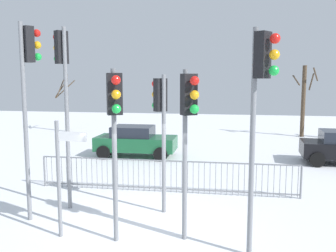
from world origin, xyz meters
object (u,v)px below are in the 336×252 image
object	(u,v)px
traffic_light_mid_right	(28,78)
bare_tree_centre	(66,101)
traffic_light_rear_right	(260,92)
traffic_light_rear_left	(161,112)
traffic_light_foreground_right	(115,117)
bare_tree_left	(304,99)
direction_sign_post	(61,172)
traffic_light_foreground_left	(63,78)
traffic_light_mid_left	(188,117)
car_green_trailing	(135,141)

from	to	relation	value
traffic_light_mid_right	bare_tree_centre	size ratio (longest dim) A/B	1.25
traffic_light_rear_right	traffic_light_rear_left	bearing A→B (deg)	-100.73
traffic_light_rear_right	traffic_light_foreground_right	distance (m)	3.10
traffic_light_mid_right	bare_tree_centre	world-z (taller)	traffic_light_mid_right
bare_tree_left	bare_tree_centre	bearing A→B (deg)	-178.58
direction_sign_post	bare_tree_centre	size ratio (longest dim) A/B	0.68
traffic_light_foreground_left	traffic_light_mid_left	size ratio (longest dim) A/B	1.31
traffic_light_mid_right	traffic_light_rear_left	bearing A→B (deg)	54.22
direction_sign_post	bare_tree_left	bearing A→B (deg)	67.50
direction_sign_post	bare_tree_left	xyz separation A→B (m)	(8.43, 16.81, 0.87)
traffic_light_rear_left	direction_sign_post	bearing A→B (deg)	-178.07
traffic_light_foreground_right	traffic_light_rear_left	world-z (taller)	traffic_light_foreground_right
car_green_trailing	bare_tree_centre	world-z (taller)	bare_tree_centre
car_green_trailing	direction_sign_post	bearing A→B (deg)	-86.33
traffic_light_rear_left	traffic_light_rear_right	bearing A→B (deg)	-88.67
traffic_light_mid_right	traffic_light_foreground_right	distance (m)	2.96
bare_tree_left	traffic_light_mid_left	bearing A→B (deg)	-108.36
traffic_light_mid_left	traffic_light_rear_left	xyz separation A→B (m)	(-0.98, 1.85, -0.07)
traffic_light_foreground_right	traffic_light_rear_right	bearing A→B (deg)	151.50
direction_sign_post	car_green_trailing	distance (m)	9.11
traffic_light_foreground_left	traffic_light_mid_right	size ratio (longest dim) A/B	1.00
traffic_light_mid_left	direction_sign_post	xyz separation A→B (m)	(-2.93, -0.24, -1.32)
traffic_light_foreground_left	direction_sign_post	xyz separation A→B (m)	(0.79, -1.91, -2.18)
bare_tree_left	traffic_light_rear_left	bearing A→B (deg)	-113.76
traffic_light_mid_left	traffic_light_mid_right	distance (m)	4.34
traffic_light_rear_right	car_green_trailing	size ratio (longest dim) A/B	1.24
traffic_light_rear_left	bare_tree_centre	world-z (taller)	bare_tree_centre
traffic_light_foreground_left	bare_tree_centre	world-z (taller)	traffic_light_foreground_left
traffic_light_foreground_right	bare_tree_centre	bearing A→B (deg)	-87.44
bare_tree_left	traffic_light_foreground_right	bearing A→B (deg)	-112.64
traffic_light_mid_right	traffic_light_mid_left	bearing A→B (deg)	25.08
traffic_light_mid_right	traffic_light_foreground_left	bearing A→B (deg)	98.69
traffic_light_rear_left	direction_sign_post	world-z (taller)	traffic_light_rear_left
traffic_light_mid_right	bare_tree_left	bearing A→B (deg)	93.01
bare_tree_left	traffic_light_foreground_left	bearing A→B (deg)	-121.76
traffic_light_foreground_right	bare_tree_left	bearing A→B (deg)	-138.61
direction_sign_post	bare_tree_left	size ratio (longest dim) A/B	0.60
traffic_light_rear_left	bare_tree_centre	size ratio (longest dim) A/B	0.94
traffic_light_foreground_left	car_green_trailing	distance (m)	7.74
traffic_light_mid_right	bare_tree_left	distance (m)	18.65
traffic_light_foreground_left	traffic_light_rear_right	size ratio (longest dim) A/B	1.09
traffic_light_rear_right	car_green_trailing	distance (m)	10.94
traffic_light_foreground_left	traffic_light_rear_left	distance (m)	2.90
traffic_light_foreground_left	car_green_trailing	bearing A→B (deg)	34.07
traffic_light_mid_right	bare_tree_centre	bearing A→B (deg)	146.76
traffic_light_rear_left	bare_tree_left	size ratio (longest dim) A/B	0.84
traffic_light_mid_left	direction_sign_post	world-z (taller)	traffic_light_mid_left
traffic_light_rear_right	bare_tree_centre	size ratio (longest dim) A/B	1.15
traffic_light_foreground_left	traffic_light_foreground_right	size ratio (longest dim) A/B	1.30
traffic_light_mid_left	traffic_light_rear_right	world-z (taller)	traffic_light_rear_right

